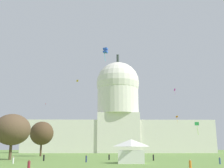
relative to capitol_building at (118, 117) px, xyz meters
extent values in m
cube|color=silver|center=(-31.64, 0.00, -13.12)|extent=(63.27, 20.64, 21.19)
cube|color=silver|center=(31.64, 0.00, -13.12)|extent=(63.27, 20.64, 21.19)
cube|color=silver|center=(0.00, 0.00, -10.72)|extent=(27.77, 22.70, 25.98)
cylinder|color=silver|center=(0.00, 0.00, 13.26)|extent=(28.58, 28.58, 21.98)
sphere|color=silver|center=(0.00, 0.00, 24.25)|extent=(30.13, 30.13, 30.13)
cylinder|color=#2D3833|center=(0.00, 0.00, 42.45)|extent=(1.80, 1.80, 6.27)
cube|color=white|center=(-1.77, -124.57, -22.28)|extent=(6.18, 5.78, 2.87)
pyramid|color=white|center=(-1.77, -124.57, -19.22)|extent=(6.49, 6.07, 1.63)
cylinder|color=#4C3823|center=(-34.56, -72.76, -20.53)|extent=(0.77, 0.77, 6.37)
ellipsoid|color=#4C3823|center=(-34.56, -72.76, -14.45)|extent=(13.95, 14.11, 9.64)
cylinder|color=brown|center=(-35.41, -106.11, -20.75)|extent=(0.81, 0.81, 5.92)
ellipsoid|color=brown|center=(-35.41, -106.11, -15.04)|extent=(10.73, 10.85, 9.16)
cylinder|color=maroon|center=(-19.51, -143.29, -23.04)|extent=(0.56, 0.56, 1.35)
sphere|color=brown|center=(-19.51, -143.29, -22.25)|extent=(0.30, 0.30, 0.23)
cylinder|color=silver|center=(-27.92, -125.61, -23.07)|extent=(0.40, 0.40, 1.30)
sphere|color=tan|center=(-27.92, -125.61, -22.29)|extent=(0.29, 0.29, 0.25)
cylinder|color=#3D5684|center=(16.89, -128.05, -23.06)|extent=(0.47, 0.47, 1.32)
sphere|color=tan|center=(16.89, -128.05, -22.28)|extent=(0.30, 0.30, 0.24)
cylinder|color=black|center=(-6.68, -106.29, -23.00)|extent=(0.49, 0.49, 1.44)
sphere|color=brown|center=(-6.68, -106.29, -22.15)|extent=(0.31, 0.31, 0.25)
cylinder|color=black|center=(5.28, -112.05, -22.94)|extent=(0.50, 0.50, 1.55)
sphere|color=brown|center=(5.28, -112.05, -22.07)|extent=(0.28, 0.28, 0.20)
cylinder|color=black|center=(-24.10, -112.86, -22.94)|extent=(0.53, 0.53, 1.55)
sphere|color=#A37556|center=(-24.10, -112.86, -22.07)|extent=(0.26, 0.26, 0.20)
cylinder|color=olive|center=(-0.17, -112.37, -23.07)|extent=(0.52, 0.52, 1.29)
sphere|color=beige|center=(-0.17, -112.37, -22.32)|extent=(0.29, 0.29, 0.21)
cylinder|color=navy|center=(-12.29, -120.02, -22.95)|extent=(0.34, 0.34, 1.53)
sphere|color=brown|center=(-12.29, -120.02, -22.08)|extent=(0.22, 0.22, 0.22)
cylinder|color=orange|center=(5.63, -144.58, -22.98)|extent=(0.47, 0.47, 1.47)
sphere|color=tan|center=(5.63, -144.58, -22.14)|extent=(0.25, 0.25, 0.21)
cube|color=gold|center=(-23.19, -48.64, 14.02)|extent=(1.02, 0.62, 1.11)
cube|color=orange|center=(23.84, -66.68, -6.80)|extent=(0.93, 0.85, 0.92)
cylinder|color=orange|center=(23.91, -66.68, -8.18)|extent=(0.26, 0.08, 2.04)
pyramid|color=white|center=(18.39, -42.65, -13.57)|extent=(1.39, 1.41, 0.18)
cylinder|color=white|center=(18.45, -42.89, -15.66)|extent=(0.24, 0.26, 2.87)
cube|color=#D1339E|center=(29.12, -44.39, 10.32)|extent=(0.80, 1.08, 1.33)
cylinder|color=#D1339E|center=(29.25, -44.39, 8.64)|extent=(0.18, 0.22, 2.08)
cube|color=red|center=(-40.73, -41.88, 2.73)|extent=(0.55, 1.04, 0.76)
cube|color=blue|center=(-7.72, -127.91, 1.51)|extent=(1.23, 1.22, 0.45)
cube|color=blue|center=(-7.72, -127.91, 2.21)|extent=(1.23, 1.22, 0.45)
cylinder|color=#33BCDB|center=(-7.87, -127.91, 0.24)|extent=(0.38, 0.34, 2.08)
cube|color=green|center=(12.60, -127.73, -15.11)|extent=(0.92, 0.39, 0.76)
cylinder|color=#8CD133|center=(12.68, -127.73, -16.49)|extent=(0.24, 0.10, 2.02)
camera|label=1|loc=(-7.13, -188.05, -20.25)|focal=43.68mm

